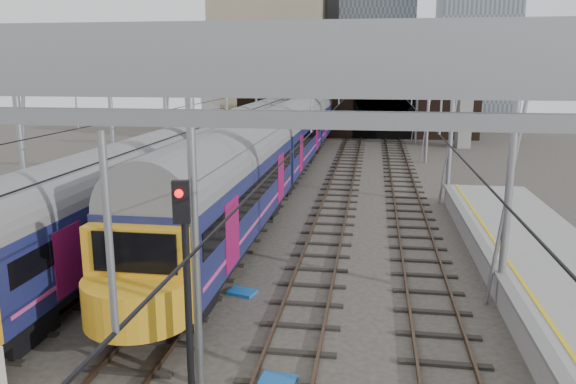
# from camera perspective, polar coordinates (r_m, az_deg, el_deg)

# --- Properties ---
(tracks) EXTENTS (14.40, 80.00, 0.22)m
(tracks) POSITION_cam_1_polar(r_m,az_deg,el_deg) (26.26, -0.39, -4.08)
(tracks) COLOR #4C3828
(tracks) RESTS_ON ground
(overhead_line) EXTENTS (16.80, 80.00, 8.00)m
(overhead_line) POSITION_cam_1_polar(r_m,az_deg,el_deg) (31.59, 1.47, 10.80)
(overhead_line) COLOR gray
(overhead_line) RESTS_ON ground
(retaining_wall) EXTENTS (28.00, 2.75, 9.00)m
(retaining_wall) POSITION_cam_1_polar(r_m,az_deg,el_deg) (61.91, 6.37, 9.53)
(retaining_wall) COLOR #321F16
(retaining_wall) RESTS_ON ground
(overbridge) EXTENTS (28.00, 3.00, 9.25)m
(overbridge) POSITION_cam_1_polar(r_m,az_deg,el_deg) (55.98, 4.71, 12.26)
(overbridge) COLOR gray
(overbridge) RESTS_ON ground
(train_main) EXTENTS (3.07, 70.86, 5.19)m
(train_main) POSITION_cam_1_polar(r_m,az_deg,el_deg) (49.02, 1.64, 6.85)
(train_main) COLOR black
(train_main) RESTS_ON ground
(train_second) EXTENTS (2.66, 61.57, 4.63)m
(train_second) POSITION_cam_1_polar(r_m,az_deg,el_deg) (43.05, -4.81, 5.68)
(train_second) COLOR black
(train_second) RESTS_ON ground
(signal_near_centre) EXTENTS (0.40, 0.48, 5.19)m
(signal_near_centre) POSITION_cam_1_polar(r_m,az_deg,el_deg) (12.81, -10.36, -7.28)
(signal_near_centre) COLOR black
(signal_near_centre) RESTS_ON ground
(equip_cover_b) EXTENTS (1.06, 0.87, 0.11)m
(equip_cover_b) POSITION_cam_1_polar(r_m,az_deg,el_deg) (19.48, -4.69, -10.10)
(equip_cover_b) COLOR #1656AC
(equip_cover_b) RESTS_ON ground
(equip_cover_c) EXTENTS (0.94, 0.71, 0.10)m
(equip_cover_c) POSITION_cam_1_polar(r_m,az_deg,el_deg) (14.47, -1.04, -18.64)
(equip_cover_c) COLOR #1656AC
(equip_cover_c) RESTS_ON ground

